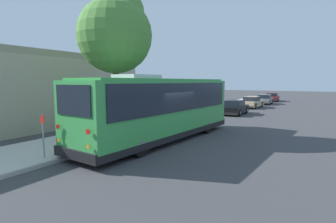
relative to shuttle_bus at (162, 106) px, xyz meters
name	(u,v)px	position (x,y,z in m)	size (l,w,h in m)	color
ground_plane	(163,142)	(-0.24, -0.23, -1.76)	(160.00, 160.00, 0.00)	#3D3D3F
sidewalk_slab	(112,133)	(-0.24, 3.24, -1.69)	(80.00, 3.65, 0.15)	beige
curb_strip	(138,137)	(-0.24, 1.34, -1.69)	(80.00, 0.14, 0.15)	#AAA69D
shuttle_bus	(162,106)	(0.00, 0.00, 0.00)	(10.62, 3.06, 3.31)	green
parked_sedan_black	(235,108)	(12.58, 0.11, -1.17)	(4.18, 1.82, 1.28)	black
parked_sedan_tan	(252,102)	(19.66, 0.28, -1.16)	(4.57, 1.84, 1.30)	tan
parked_sedan_gray	(265,100)	(25.46, 0.03, -1.17)	(4.41, 1.89, 1.29)	slate
parked_sedan_maroon	(272,97)	(31.50, 0.11, -1.18)	(4.43, 2.00, 1.26)	maroon
street_tree	(116,31)	(-0.10, 2.88, 3.96)	(4.04, 4.04, 7.94)	brown
sign_post_near	(43,136)	(-5.36, 1.81, -0.79)	(0.06, 0.22, 1.60)	gray
sign_post_far	(75,133)	(-3.93, 1.81, -0.92)	(0.06, 0.22, 1.34)	gray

